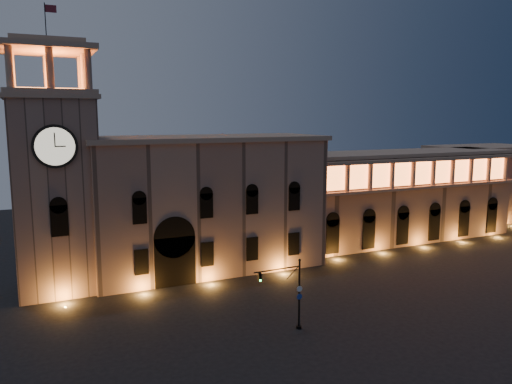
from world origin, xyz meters
The scene contains 6 objects.
ground centered at (0.00, 0.00, 0.00)m, with size 160.00×160.00×0.00m, color black.
government_building centered at (-2.08, 21.93, 8.77)m, with size 30.80×12.80×17.60m.
clock_tower centered at (-20.50, 20.98, 12.50)m, with size 9.80×9.80×32.40m.
colonnade_wing centered at (32.00, 23.92, 7.33)m, with size 40.60×11.50×14.50m.
secondary_building centered at (58.00, 30.00, 7.00)m, with size 20.00×12.00×14.00m, color #826153.
traffic_light centered at (-1.36, -0.70, 3.62)m, with size 5.03×0.56×6.90m.
Camera 1 is at (-22.99, -40.17, 20.07)m, focal length 35.00 mm.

